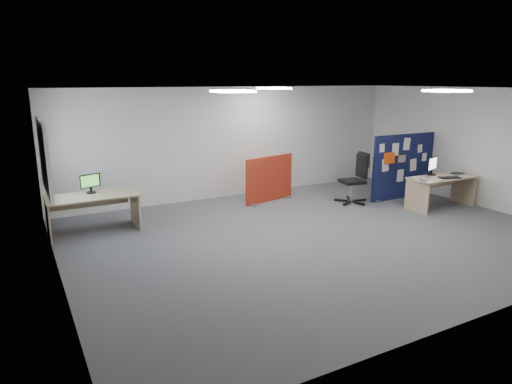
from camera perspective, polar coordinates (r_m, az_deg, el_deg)
name	(u,v)px	position (r m, az deg, el deg)	size (l,w,h in m)	color
floor	(317,234)	(8.78, 7.62, -5.28)	(9.00, 9.00, 0.00)	#53565B
ceiling	(322,89)	(8.30, 8.22, 12.61)	(9.00, 7.00, 0.02)	white
wall_back	(236,142)	(11.41, -2.58, 6.24)	(9.00, 0.02, 2.70)	silver
wall_front	(496,212)	(6.06, 27.84, -2.22)	(9.00, 0.02, 2.70)	silver
wall_left	(53,193)	(6.85, -24.07, -0.10)	(0.02, 7.00, 2.70)	silver
wall_right	(479,148)	(11.66, 26.13, 5.00)	(0.02, 7.00, 2.70)	silver
window	(44,157)	(8.78, -24.93, 3.99)	(0.06, 1.70, 1.30)	white
ceiling_lights	(315,90)	(9.04, 7.39, 12.54)	(4.10, 4.10, 0.04)	white
navy_divider	(403,166)	(11.74, 17.86, 3.07)	(1.92, 0.30, 1.59)	#0E1535
main_desk	(440,184)	(11.20, 22.02, 0.94)	(1.59, 0.71, 0.73)	tan
monitor_main	(432,165)	(11.21, 21.17, 3.16)	(0.46, 0.20, 0.42)	black
keyboard	(450,178)	(11.04, 23.04, 1.68)	(0.45, 0.18, 0.03)	black
mouse	(456,175)	(11.36, 23.77, 1.94)	(0.10, 0.06, 0.03)	gray
paper_tray	(458,173)	(11.64, 23.89, 2.15)	(0.28, 0.22, 0.01)	black
red_divider	(269,179)	(10.95, 1.70, 1.59)	(1.43, 0.38, 1.10)	maroon
second_desk	(92,203)	(9.28, -19.78, -1.36)	(1.66, 0.83, 0.73)	tan
monitor_second	(90,183)	(9.34, -19.99, 1.12)	(0.40, 0.19, 0.37)	black
office_chair	(357,175)	(11.05, 12.51, 2.09)	(0.78, 0.77, 1.18)	black
desk_papers	(432,179)	(10.81, 21.20, 1.55)	(1.46, 0.68, 0.00)	white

